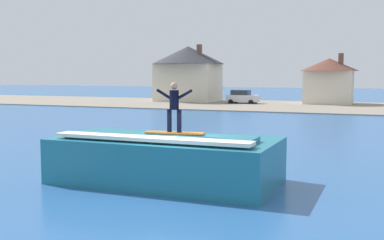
# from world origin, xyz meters

# --- Properties ---
(ground_plane) EXTENTS (260.00, 260.00, 0.00)m
(ground_plane) POSITION_xyz_m (0.00, 0.00, 0.00)
(ground_plane) COLOR #295995
(wave_crest) EXTENTS (7.77, 3.93, 1.77)m
(wave_crest) POSITION_xyz_m (-0.81, 0.90, 0.84)
(wave_crest) COLOR #1E6E83
(wave_crest) RESTS_ON ground_plane
(surfboard) EXTENTS (2.10, 0.65, 0.06)m
(surfboard) POSITION_xyz_m (-0.39, 0.73, 1.80)
(surfboard) COLOR orange
(surfboard) RESTS_ON wave_crest
(surfer) EXTENTS (1.33, 0.32, 1.71)m
(surfer) POSITION_xyz_m (-0.39, 0.70, 2.79)
(surfer) COLOR black
(surfer) RESTS_ON surfboard
(shoreline_bank) EXTENTS (120.00, 21.16, 0.10)m
(shoreline_bank) POSITION_xyz_m (0.00, 43.77, 0.05)
(shoreline_bank) COLOR gray
(shoreline_bank) RESTS_ON ground_plane
(car_near_shore) EXTENTS (4.13, 2.31, 1.86)m
(car_near_shore) POSITION_xyz_m (-10.95, 45.69, 0.95)
(car_near_shore) COLOR silver
(car_near_shore) RESTS_ON ground_plane
(house_with_chimney) EXTENTS (10.29, 10.29, 8.01)m
(house_with_chimney) POSITION_xyz_m (-19.72, 48.21, 4.62)
(house_with_chimney) COLOR beige
(house_with_chimney) RESTS_ON ground_plane
(house_small_cottage) EXTENTS (7.35, 7.35, 6.54)m
(house_small_cottage) POSITION_xyz_m (-0.45, 49.17, 3.42)
(house_small_cottage) COLOR beige
(house_small_cottage) RESTS_ON ground_plane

